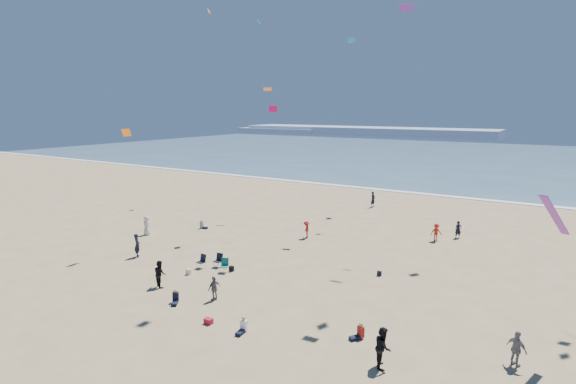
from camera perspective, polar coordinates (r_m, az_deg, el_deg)
The scene contains 13 objects.
ground at distance 24.41m, azimuth -14.74°, elevation -17.37°, with size 220.00×220.00×0.00m, color tan.
ocean at distance 111.27m, azimuth 23.51°, elevation 3.90°, with size 220.00×100.00×0.06m, color #476B84.
surf_line at distance 62.67m, azimuth 16.56°, elevation -0.20°, with size 220.00×1.20×0.08m, color white.
headland_far at distance 199.81m, azimuth 9.59°, elevation 7.67°, with size 110.00×20.00×3.20m, color #7A8EA8.
headland_near at distance 214.01m, azimuth -0.98°, elevation 7.84°, with size 40.00×14.00×2.00m, color #7A8EA8.
standing_flyers at distance 29.18m, azimuth 4.75°, elevation -10.45°, with size 36.22×36.64×1.86m.
seated_group at distance 27.19m, azimuth -8.10°, elevation -13.12°, with size 22.01×21.94×0.84m.
chair_cluster at distance 32.71m, azimuth -9.36°, elevation -8.84°, with size 2.73×1.45×1.00m.
white_tote at distance 32.19m, azimuth -12.53°, elevation -9.85°, with size 0.35×0.20×0.40m, color white.
black_backpack at distance 32.28m, azimuth -7.18°, elevation -9.63°, with size 0.30×0.22×0.38m, color black.
cooler at distance 25.22m, azimuth -10.06°, elevation -15.84°, with size 0.45×0.30×0.30m, color #AC182F.
navy_bag at distance 31.84m, azimuth 11.52°, elevation -10.10°, with size 0.28×0.18×0.34m, color black.
kites_aloft at distance 28.12m, azimuth 21.65°, elevation 16.06°, with size 44.27×43.84×28.71m.
Camera 1 is at (16.03, -14.53, 11.31)m, focal length 28.00 mm.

